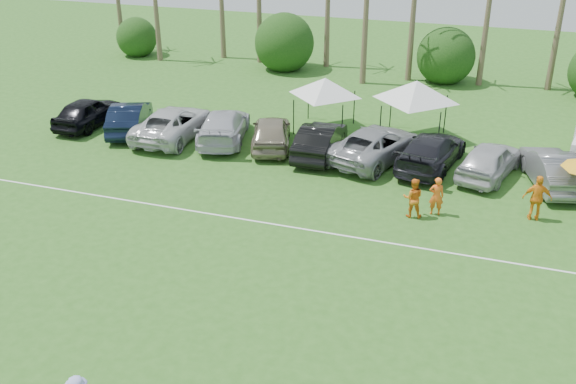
% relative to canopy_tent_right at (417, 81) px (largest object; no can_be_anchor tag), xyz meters
% --- Properties ---
extents(field_lines, '(80.00, 12.10, 0.01)m').
position_rel_canopy_tent_right_xyz_m(field_lines, '(-5.66, -17.97, -3.31)').
color(field_lines, white).
rests_on(field_lines, ground).
extents(bush_tree_0, '(4.00, 4.00, 4.00)m').
position_rel_canopy_tent_right_xyz_m(bush_tree_0, '(-24.66, 13.03, -1.52)').
color(bush_tree_0, brown).
rests_on(bush_tree_0, ground).
extents(bush_tree_1, '(4.00, 4.00, 4.00)m').
position_rel_canopy_tent_right_xyz_m(bush_tree_1, '(-11.66, 13.03, -1.52)').
color(bush_tree_1, brown).
rests_on(bush_tree_1, ground).
extents(bush_tree_2, '(4.00, 4.00, 4.00)m').
position_rel_canopy_tent_right_xyz_m(bush_tree_2, '(0.34, 13.03, -1.52)').
color(bush_tree_2, brown).
rests_on(bush_tree_2, ground).
extents(sideline_player_a, '(0.71, 0.54, 1.73)m').
position_rel_canopy_tent_right_xyz_m(sideline_player_a, '(2.34, -8.86, -2.45)').
color(sideline_player_a, orange).
rests_on(sideline_player_a, ground).
extents(sideline_player_b, '(0.95, 0.80, 1.75)m').
position_rel_canopy_tent_right_xyz_m(sideline_player_b, '(1.43, -9.39, -2.44)').
color(sideline_player_b, orange).
rests_on(sideline_player_b, ground).
extents(sideline_player_c, '(1.22, 0.61, 2.01)m').
position_rel_canopy_tent_right_xyz_m(sideline_player_c, '(6.38, -8.01, -2.31)').
color(sideline_player_c, orange).
rests_on(sideline_player_c, ground).
extents(canopy_tent_left, '(4.35, 4.35, 3.53)m').
position_rel_canopy_tent_right_xyz_m(canopy_tent_left, '(-5.11, -0.02, -0.30)').
color(canopy_tent_left, black).
rests_on(canopy_tent_left, ground).
extents(canopy_tent_right, '(4.78, 4.78, 3.87)m').
position_rel_canopy_tent_right_xyz_m(canopy_tent_right, '(0.00, 0.00, 0.00)').
color(canopy_tent_right, black).
rests_on(canopy_tent_right, ground).
extents(parked_car_0, '(2.05, 5.04, 1.71)m').
position_rel_canopy_tent_right_xyz_m(parked_car_0, '(-18.34, -4.00, -2.46)').
color(parked_car_0, black).
rests_on(parked_car_0, ground).
extents(parked_car_1, '(3.56, 5.51, 1.71)m').
position_rel_canopy_tent_right_xyz_m(parked_car_1, '(-15.51, -4.07, -2.46)').
color(parked_car_1, black).
rests_on(parked_car_1, ground).
extents(parked_car_2, '(3.08, 6.27, 1.71)m').
position_rel_canopy_tent_right_xyz_m(parked_car_2, '(-12.69, -4.16, -2.46)').
color(parked_car_2, silver).
rests_on(parked_car_2, ground).
extents(parked_car_3, '(3.83, 6.32, 1.71)m').
position_rel_canopy_tent_right_xyz_m(parked_car_3, '(-9.86, -3.64, -2.46)').
color(parked_car_3, '#BABAC1').
rests_on(parked_car_3, ground).
extents(parked_car_4, '(3.45, 5.41, 1.71)m').
position_rel_canopy_tent_right_xyz_m(parked_car_4, '(-7.03, -3.72, -2.46)').
color(parked_car_4, gray).
rests_on(parked_car_4, ground).
extents(parked_car_5, '(1.95, 5.25, 1.71)m').
position_rel_canopy_tent_right_xyz_m(parked_car_5, '(-4.20, -4.05, -2.46)').
color(parked_car_5, black).
rests_on(parked_car_5, ground).
extents(parked_car_6, '(4.62, 6.75, 1.71)m').
position_rel_canopy_tent_right_xyz_m(parked_car_6, '(-1.37, -3.75, -2.46)').
color(parked_car_6, gray).
rests_on(parked_car_6, ground).
extents(parked_car_7, '(3.38, 6.23, 1.71)m').
position_rel_canopy_tent_right_xyz_m(parked_car_7, '(1.46, -3.70, -2.46)').
color(parked_car_7, black).
rests_on(parked_car_7, ground).
extents(parked_car_8, '(3.31, 5.39, 1.71)m').
position_rel_canopy_tent_right_xyz_m(parked_car_8, '(4.28, -3.98, -2.46)').
color(parked_car_8, '#B7B8BA').
rests_on(parked_car_8, ground).
extents(parked_car_9, '(3.11, 5.49, 1.71)m').
position_rel_canopy_tent_right_xyz_m(parked_car_9, '(7.11, -4.11, -2.46)').
color(parked_car_9, slate).
rests_on(parked_car_9, ground).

